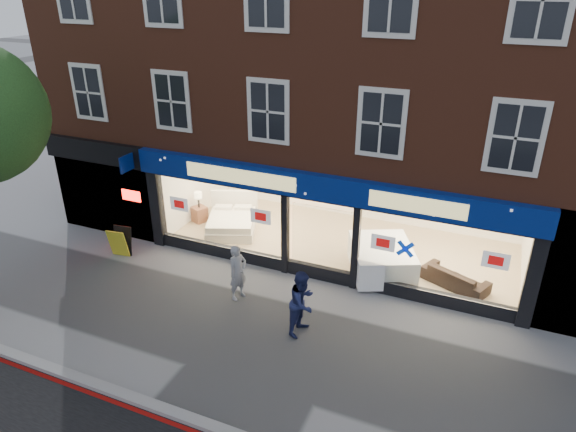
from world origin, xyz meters
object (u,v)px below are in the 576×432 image
Objects in this scene: pedestrian_blue at (303,302)px; sofa at (455,277)px; mattress_stack at (382,259)px; pedestrian_grey at (238,272)px; display_bed at (232,221)px; a_board at (120,242)px.

sofa is at bearing -34.18° from pedestrian_blue.
mattress_stack is 3.59m from pedestrian_blue.
pedestrian_grey is (-3.29, -2.70, 0.27)m from mattress_stack.
pedestrian_grey is at bearing 51.04° from sofa.
pedestrian_grey is (-5.39, -2.75, 0.42)m from sofa.
sofa is 4.75m from pedestrian_blue.
mattress_stack is at bearing -9.54° from pedestrian_blue.
a_board is at bearing -152.77° from display_bed.
display_bed is 5.85m from pedestrian_blue.
pedestrian_grey is at bearing -80.44° from display_bed.
sofa is 1.09× the size of pedestrian_blue.
a_board is (-2.43, -2.78, 0.07)m from display_bed.
display_bed is 1.30× the size of sofa.
pedestrian_grey reaches higher than mattress_stack.
pedestrian_blue is (4.19, -4.06, 0.44)m from display_bed.
pedestrian_grey is 0.93× the size of pedestrian_blue.
pedestrian_blue is (2.15, -0.69, 0.06)m from pedestrian_grey.
a_board is 4.53m from pedestrian_grey.
sofa is 6.07m from pedestrian_grey.
mattress_stack is at bearing 25.49° from sofa.
mattress_stack is at bearing -30.05° from pedestrian_grey.
a_board is 6.75m from pedestrian_blue.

